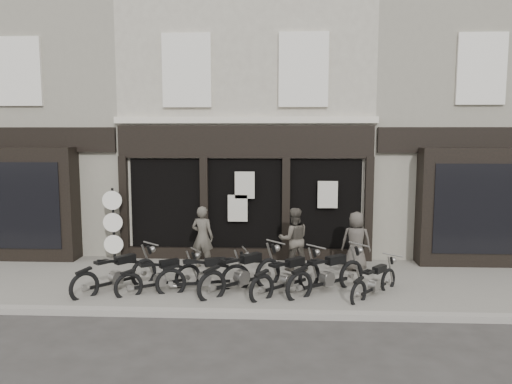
{
  "coord_description": "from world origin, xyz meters",
  "views": [
    {
      "loc": [
        0.98,
        -10.94,
        3.74
      ],
      "look_at": [
        0.37,
        1.6,
        2.21
      ],
      "focal_mm": 35.0,
      "sensor_mm": 36.0,
      "label": 1
    }
  ],
  "objects_px": {
    "motorcycle_5": "(327,278)",
    "man_right": "(356,241)",
    "man_centre": "(294,239)",
    "advert_sign_post": "(113,228)",
    "motorcycle_2": "(205,278)",
    "motorcycle_6": "(374,284)",
    "motorcycle_3": "(242,277)",
    "motorcycle_0": "(116,277)",
    "man_left": "(202,237)",
    "motorcycle_4": "(287,279)",
    "motorcycle_1": "(160,279)"
  },
  "relations": [
    {
      "from": "motorcycle_1",
      "to": "advert_sign_post",
      "type": "bearing_deg",
      "value": 94.67
    },
    {
      "from": "man_left",
      "to": "advert_sign_post",
      "type": "xyz_separation_m",
      "value": [
        -2.56,
        0.45,
        0.12
      ]
    },
    {
      "from": "motorcycle_2",
      "to": "motorcycle_5",
      "type": "xyz_separation_m",
      "value": [
        2.78,
        0.06,
        0.03
      ]
    },
    {
      "from": "motorcycle_3",
      "to": "motorcycle_5",
      "type": "height_order",
      "value": "motorcycle_3"
    },
    {
      "from": "motorcycle_4",
      "to": "motorcycle_5",
      "type": "distance_m",
      "value": 0.91
    },
    {
      "from": "man_left",
      "to": "man_right",
      "type": "bearing_deg",
      "value": -167.29
    },
    {
      "from": "motorcycle_2",
      "to": "motorcycle_6",
      "type": "bearing_deg",
      "value": -17.94
    },
    {
      "from": "motorcycle_0",
      "to": "motorcycle_2",
      "type": "bearing_deg",
      "value": -48.24
    },
    {
      "from": "motorcycle_3",
      "to": "man_right",
      "type": "distance_m",
      "value": 3.39
    },
    {
      "from": "motorcycle_0",
      "to": "man_right",
      "type": "distance_m",
      "value": 6.04
    },
    {
      "from": "advert_sign_post",
      "to": "man_centre",
      "type": "bearing_deg",
      "value": -14.67
    },
    {
      "from": "motorcycle_1",
      "to": "man_right",
      "type": "relative_size",
      "value": 1.17
    },
    {
      "from": "motorcycle_6",
      "to": "advert_sign_post",
      "type": "xyz_separation_m",
      "value": [
        -6.72,
        2.51,
        0.71
      ]
    },
    {
      "from": "man_centre",
      "to": "motorcycle_6",
      "type": "bearing_deg",
      "value": 123.18
    },
    {
      "from": "motorcycle_0",
      "to": "man_centre",
      "type": "height_order",
      "value": "man_centre"
    },
    {
      "from": "motorcycle_5",
      "to": "advert_sign_post",
      "type": "bearing_deg",
      "value": 120.11
    },
    {
      "from": "motorcycle_2",
      "to": "motorcycle_6",
      "type": "distance_m",
      "value": 3.81
    },
    {
      "from": "advert_sign_post",
      "to": "motorcycle_1",
      "type": "bearing_deg",
      "value": -60.16
    },
    {
      "from": "man_left",
      "to": "motorcycle_3",
      "type": "bearing_deg",
      "value": 136.39
    },
    {
      "from": "motorcycle_3",
      "to": "man_centre",
      "type": "distance_m",
      "value": 2.2
    },
    {
      "from": "motorcycle_5",
      "to": "man_right",
      "type": "height_order",
      "value": "man_right"
    },
    {
      "from": "motorcycle_4",
      "to": "man_left",
      "type": "distance_m",
      "value": 3.04
    },
    {
      "from": "motorcycle_3",
      "to": "man_left",
      "type": "relative_size",
      "value": 1.16
    },
    {
      "from": "man_centre",
      "to": "man_right",
      "type": "relative_size",
      "value": 1.06
    },
    {
      "from": "motorcycle_0",
      "to": "man_centre",
      "type": "bearing_deg",
      "value": -25.1
    },
    {
      "from": "motorcycle_6",
      "to": "man_left",
      "type": "xyz_separation_m",
      "value": [
        -4.17,
        2.07,
        0.59
      ]
    },
    {
      "from": "motorcycle_5",
      "to": "advert_sign_post",
      "type": "distance_m",
      "value": 6.19
    },
    {
      "from": "motorcycle_1",
      "to": "man_centre",
      "type": "relative_size",
      "value": 1.1
    },
    {
      "from": "advert_sign_post",
      "to": "motorcycle_5",
      "type": "bearing_deg",
      "value": -29.99
    },
    {
      "from": "motorcycle_2",
      "to": "motorcycle_4",
      "type": "relative_size",
      "value": 1.21
    },
    {
      "from": "motorcycle_5",
      "to": "motorcycle_6",
      "type": "bearing_deg",
      "value": -47.17
    },
    {
      "from": "motorcycle_1",
      "to": "motorcycle_4",
      "type": "height_order",
      "value": "motorcycle_4"
    },
    {
      "from": "motorcycle_3",
      "to": "motorcycle_6",
      "type": "bearing_deg",
      "value": -45.1
    },
    {
      "from": "motorcycle_0",
      "to": "man_left",
      "type": "xyz_separation_m",
      "value": [
        1.69,
        1.97,
        0.52
      ]
    },
    {
      "from": "motorcycle_0",
      "to": "man_right",
      "type": "relative_size",
      "value": 1.18
    },
    {
      "from": "motorcycle_4",
      "to": "man_right",
      "type": "bearing_deg",
      "value": 2.13
    },
    {
      "from": "motorcycle_3",
      "to": "advert_sign_post",
      "type": "xyz_separation_m",
      "value": [
        -3.76,
        2.38,
        0.61
      ]
    },
    {
      "from": "motorcycle_0",
      "to": "motorcycle_5",
      "type": "bearing_deg",
      "value": -47.87
    },
    {
      "from": "motorcycle_2",
      "to": "motorcycle_3",
      "type": "bearing_deg",
      "value": -14.63
    },
    {
      "from": "motorcycle_1",
      "to": "man_right",
      "type": "xyz_separation_m",
      "value": [
        4.7,
        1.9,
        0.51
      ]
    },
    {
      "from": "motorcycle_5",
      "to": "motorcycle_4",
      "type": "bearing_deg",
      "value": 148.96
    },
    {
      "from": "motorcycle_0",
      "to": "motorcycle_1",
      "type": "relative_size",
      "value": 1.0
    },
    {
      "from": "motorcycle_6",
      "to": "advert_sign_post",
      "type": "bearing_deg",
      "value": 109.91
    },
    {
      "from": "motorcycle_0",
      "to": "advert_sign_post",
      "type": "distance_m",
      "value": 2.65
    },
    {
      "from": "motorcycle_2",
      "to": "man_left",
      "type": "bearing_deg",
      "value": 84.05
    },
    {
      "from": "motorcycle_1",
      "to": "motorcycle_6",
      "type": "height_order",
      "value": "motorcycle_1"
    },
    {
      "from": "motorcycle_2",
      "to": "man_left",
      "type": "relative_size",
      "value": 1.28
    },
    {
      "from": "man_centre",
      "to": "motorcycle_3",
      "type": "bearing_deg",
      "value": 45.98
    },
    {
      "from": "motorcycle_5",
      "to": "man_right",
      "type": "bearing_deg",
      "value": 25.45
    },
    {
      "from": "motorcycle_6",
      "to": "man_right",
      "type": "xyz_separation_m",
      "value": [
        -0.13,
        1.94,
        0.54
      ]
    }
  ]
}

